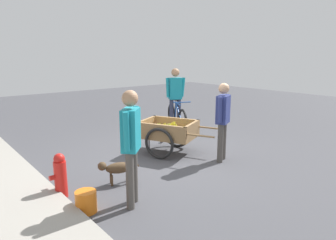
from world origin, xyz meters
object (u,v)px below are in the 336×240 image
(fruit_cart, at_px, (169,133))
(fire_hydrant, at_px, (60,176))
(bicycle, at_px, (177,117))
(vendor_person, at_px, (223,115))
(dog, at_px, (117,168))
(cyclist_person, at_px, (175,93))
(plastic_bucket, at_px, (86,202))
(bystander_person, at_px, (131,138))

(fruit_cart, bearing_deg, fire_hydrant, 103.09)
(fruit_cart, relative_size, bicycle, 1.18)
(vendor_person, xyz_separation_m, fire_hydrant, (0.43, 3.03, -0.57))
(vendor_person, height_order, dog, vendor_person)
(vendor_person, distance_m, dog, 2.28)
(cyclist_person, height_order, dog, cyclist_person)
(vendor_person, xyz_separation_m, dog, (0.32, 2.16, -0.64))
(vendor_person, bearing_deg, plastic_bucket, 94.10)
(plastic_bucket, bearing_deg, bystander_person, -110.90)
(bicycle, distance_m, cyclist_person, 0.67)
(cyclist_person, height_order, fire_hydrant, cyclist_person)
(fruit_cart, relative_size, dog, 2.83)
(bicycle, distance_m, dog, 3.82)
(cyclist_person, distance_m, plastic_bucket, 4.97)
(fire_hydrant, bearing_deg, vendor_person, -98.15)
(bystander_person, bearing_deg, fire_hydrant, 37.84)
(fruit_cart, height_order, vendor_person, vendor_person)
(bicycle, bearing_deg, fruit_cart, 134.39)
(plastic_bucket, bearing_deg, bicycle, -55.64)
(bicycle, distance_m, bystander_person, 4.48)
(fruit_cart, xyz_separation_m, plastic_bucket, (-1.24, 2.45, -0.29))
(fruit_cart, height_order, plastic_bucket, fruit_cart)
(bicycle, bearing_deg, fire_hydrant, 116.92)
(bicycle, bearing_deg, bystander_person, 131.02)
(fruit_cart, relative_size, plastic_bucket, 6.20)
(cyclist_person, bearing_deg, bicycle, 156.35)
(fire_hydrant, height_order, bystander_person, bystander_person)
(bicycle, distance_m, fire_hydrant, 4.51)
(vendor_person, xyz_separation_m, bicycle, (2.48, -0.99, -0.55))
(fruit_cart, bearing_deg, plastic_bucket, 116.78)
(fruit_cart, xyz_separation_m, cyclist_person, (1.59, -1.54, 0.57))
(fruit_cart, bearing_deg, dog, 112.89)
(cyclist_person, bearing_deg, fruit_cart, 135.86)
(vendor_person, distance_m, bicycle, 2.72)
(dog, xyz_separation_m, bystander_person, (-0.76, 0.20, 0.69))
(cyclist_person, xyz_separation_m, fire_hydrant, (-2.18, 4.08, -0.67))
(fruit_cart, distance_m, cyclist_person, 2.29)
(dog, bearing_deg, cyclist_person, -54.45)
(vendor_person, height_order, cyclist_person, cyclist_person)
(plastic_bucket, bearing_deg, cyclist_person, -54.70)
(vendor_person, bearing_deg, fire_hydrant, 81.85)
(dog, bearing_deg, vendor_person, -98.45)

